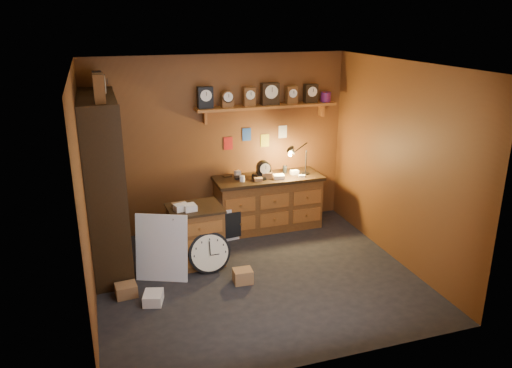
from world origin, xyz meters
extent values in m
plane|color=black|center=(0.00, 0.00, 0.00)|extent=(4.00, 4.00, 0.00)
cube|color=brown|center=(0.00, 1.80, 1.35)|extent=(4.00, 0.02, 2.70)
cube|color=brown|center=(0.00, -1.80, 1.35)|extent=(4.00, 0.02, 2.70)
cube|color=brown|center=(-2.00, 0.00, 1.35)|extent=(0.02, 3.60, 2.70)
cube|color=brown|center=(2.00, 0.00, 1.35)|extent=(0.02, 3.60, 2.70)
cube|color=beige|center=(0.00, 0.00, 2.70)|extent=(4.00, 3.60, 0.02)
cube|color=#9A5821|center=(0.70, 1.65, 1.92)|extent=(2.20, 0.30, 0.04)
cube|color=#9A5821|center=(-0.25, 1.72, 1.80)|extent=(0.04, 0.16, 0.20)
cube|color=#9A5821|center=(1.65, 1.72, 1.80)|extent=(0.04, 0.16, 0.20)
cylinder|color=#B21419|center=(1.68, 1.65, 2.02)|extent=(0.16, 0.16, 0.15)
cube|color=maroon|center=(0.15, 1.79, 1.35)|extent=(0.14, 0.01, 0.20)
cube|color=navy|center=(0.45, 1.79, 1.47)|extent=(0.14, 0.01, 0.20)
cube|color=gold|center=(0.75, 1.79, 1.35)|extent=(0.14, 0.01, 0.20)
cube|color=silver|center=(1.05, 1.79, 1.47)|extent=(0.14, 0.01, 0.20)
cube|color=black|center=(-1.98, 0.98, 1.15)|extent=(0.03, 1.60, 2.30)
cube|color=black|center=(-1.75, 0.20, 1.15)|extent=(0.45, 0.03, 2.30)
cube|color=black|center=(-1.75, 1.76, 1.15)|extent=(0.45, 0.03, 2.30)
cube|color=black|center=(-1.75, 0.98, 0.05)|extent=(0.43, 1.54, 0.03)
cube|color=black|center=(-1.75, 0.98, 0.55)|extent=(0.43, 1.54, 0.03)
cube|color=black|center=(-1.75, 0.98, 1.00)|extent=(0.43, 1.54, 0.03)
cube|color=black|center=(-1.75, 0.98, 1.45)|extent=(0.43, 1.54, 0.03)
cube|color=black|center=(-1.75, 0.98, 1.90)|extent=(0.43, 1.54, 0.03)
cube|color=black|center=(-1.75, 0.98, 2.28)|extent=(0.43, 1.54, 0.03)
cube|color=brown|center=(0.67, 1.48, 0.40)|extent=(1.62, 0.60, 0.80)
cube|color=black|center=(0.67, 1.48, 0.82)|extent=(1.68, 0.66, 0.05)
cube|color=#9A5821|center=(0.67, 1.18, 0.40)|extent=(1.54, 0.02, 0.52)
cylinder|color=black|center=(1.28, 1.43, 0.86)|extent=(0.12, 0.12, 0.02)
cylinder|color=black|center=(1.28, 1.43, 1.05)|extent=(0.02, 0.02, 0.38)
cylinder|color=black|center=(1.16, 1.40, 1.29)|extent=(0.27, 0.09, 0.14)
cone|color=black|center=(1.02, 1.37, 1.25)|extent=(0.18, 0.14, 0.18)
cube|color=brown|center=(-0.66, 0.64, 0.39)|extent=(0.69, 0.59, 0.78)
cube|color=black|center=(-0.66, 0.64, 0.80)|extent=(0.74, 0.63, 0.03)
cube|color=#9A5821|center=(-0.66, 0.36, 0.39)|extent=(0.61, 0.04, 0.66)
cylinder|color=black|center=(-0.55, 0.33, 0.27)|extent=(0.56, 0.17, 0.56)
cylinder|color=#FEF4CB|center=(-0.55, 0.30, 0.28)|extent=(0.49, 0.11, 0.48)
cube|color=black|center=(-0.55, 0.29, 0.36)|extent=(0.01, 0.04, 0.18)
cube|color=black|center=(-0.49, 0.29, 0.25)|extent=(0.13, 0.01, 0.01)
cube|color=silver|center=(-1.16, 0.34, 0.00)|extent=(0.68, 0.43, 0.88)
cube|color=silver|center=(-0.07, 1.40, 0.25)|extent=(0.54, 0.54, 0.50)
cube|color=black|center=(-0.07, 1.15, 0.25)|extent=(0.41, 0.07, 0.40)
cube|color=#966B41|center=(-1.65, 0.04, 0.08)|extent=(0.27, 0.23, 0.15)
cube|color=white|center=(-1.36, -0.21, 0.06)|extent=(0.28, 0.31, 0.13)
cube|color=#966B41|center=(-0.21, -0.08, 0.09)|extent=(0.25, 0.21, 0.18)
camera|label=1|loc=(-1.80, -5.48, 3.24)|focal=35.00mm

